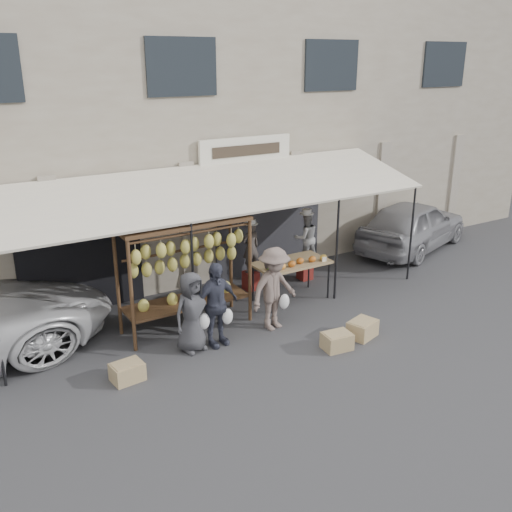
{
  "coord_description": "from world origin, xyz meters",
  "views": [
    {
      "loc": [
        -5.24,
        -8.1,
        5.19
      ],
      "look_at": [
        0.56,
        1.4,
        1.3
      ],
      "focal_mm": 40.0,
      "sensor_mm": 36.0,
      "label": 1
    }
  ],
  "objects_px": {
    "vendor_right": "(306,238)",
    "sedan": "(413,225)",
    "produce_table": "(292,264)",
    "customer_right": "(274,289)",
    "customer_left": "(192,312)",
    "banana_rack": "(186,255)",
    "crate_near_a": "(337,341)",
    "crate_far": "(127,372)",
    "crate_near_b": "(362,329)",
    "vendor_left": "(251,247)",
    "customer_mid": "(216,305)"
  },
  "relations": [
    {
      "from": "crate_near_a",
      "to": "sedan",
      "type": "height_order",
      "value": "sedan"
    },
    {
      "from": "produce_table",
      "to": "customer_mid",
      "type": "height_order",
      "value": "customer_mid"
    },
    {
      "from": "crate_near_a",
      "to": "crate_far",
      "type": "relative_size",
      "value": 1.01
    },
    {
      "from": "banana_rack",
      "to": "crate_far",
      "type": "height_order",
      "value": "banana_rack"
    },
    {
      "from": "crate_near_b",
      "to": "crate_far",
      "type": "distance_m",
      "value": 4.55
    },
    {
      "from": "vendor_left",
      "to": "customer_right",
      "type": "distance_m",
      "value": 2.1
    },
    {
      "from": "banana_rack",
      "to": "customer_mid",
      "type": "height_order",
      "value": "banana_rack"
    },
    {
      "from": "vendor_left",
      "to": "crate_far",
      "type": "relative_size",
      "value": 2.31
    },
    {
      "from": "produce_table",
      "to": "sedan",
      "type": "distance_m",
      "value": 5.15
    },
    {
      "from": "crate_far",
      "to": "customer_left",
      "type": "bearing_deg",
      "value": 15.56
    },
    {
      "from": "banana_rack",
      "to": "customer_left",
      "type": "distance_m",
      "value": 1.23
    },
    {
      "from": "produce_table",
      "to": "vendor_left",
      "type": "relative_size",
      "value": 1.41
    },
    {
      "from": "vendor_right",
      "to": "crate_near_a",
      "type": "distance_m",
      "value": 3.7
    },
    {
      "from": "banana_rack",
      "to": "sedan",
      "type": "distance_m",
      "value": 7.73
    },
    {
      "from": "vendor_right",
      "to": "customer_right",
      "type": "relative_size",
      "value": 0.75
    },
    {
      "from": "vendor_right",
      "to": "sedan",
      "type": "relative_size",
      "value": 0.3
    },
    {
      "from": "crate_near_b",
      "to": "crate_near_a",
      "type": "bearing_deg",
      "value": -170.34
    },
    {
      "from": "crate_near_b",
      "to": "customer_right",
      "type": "bearing_deg",
      "value": 136.06
    },
    {
      "from": "produce_table",
      "to": "sedan",
      "type": "relative_size",
      "value": 0.4
    },
    {
      "from": "produce_table",
      "to": "customer_left",
      "type": "bearing_deg",
      "value": -162.15
    },
    {
      "from": "produce_table",
      "to": "crate_far",
      "type": "bearing_deg",
      "value": -162.89
    },
    {
      "from": "customer_left",
      "to": "customer_right",
      "type": "xyz_separation_m",
      "value": [
        1.78,
        -0.03,
        0.08
      ]
    },
    {
      "from": "banana_rack",
      "to": "customer_mid",
      "type": "relative_size",
      "value": 1.57
    },
    {
      "from": "customer_left",
      "to": "vendor_right",
      "type": "bearing_deg",
      "value": 14.08
    },
    {
      "from": "crate_near_b",
      "to": "customer_left",
      "type": "bearing_deg",
      "value": 157.71
    },
    {
      "from": "customer_right",
      "to": "produce_table",
      "type": "bearing_deg",
      "value": 29.85
    },
    {
      "from": "crate_near_b",
      "to": "vendor_right",
      "type": "bearing_deg",
      "value": 74.45
    },
    {
      "from": "banana_rack",
      "to": "sedan",
      "type": "bearing_deg",
      "value": 9.53
    },
    {
      "from": "vendor_left",
      "to": "banana_rack",
      "type": "bearing_deg",
      "value": 25.22
    },
    {
      "from": "vendor_left",
      "to": "vendor_right",
      "type": "height_order",
      "value": "vendor_right"
    },
    {
      "from": "banana_rack",
      "to": "crate_near_a",
      "type": "relative_size",
      "value": 4.95
    },
    {
      "from": "banana_rack",
      "to": "customer_right",
      "type": "height_order",
      "value": "banana_rack"
    },
    {
      "from": "vendor_left",
      "to": "sedan",
      "type": "xyz_separation_m",
      "value": [
        5.46,
        0.19,
        -0.33
      ]
    },
    {
      "from": "banana_rack",
      "to": "customer_mid",
      "type": "xyz_separation_m",
      "value": [
        0.15,
        -0.92,
        -0.74
      ]
    },
    {
      "from": "crate_far",
      "to": "produce_table",
      "type": "bearing_deg",
      "value": 17.11
    },
    {
      "from": "produce_table",
      "to": "crate_near_a",
      "type": "bearing_deg",
      "value": -104.0
    },
    {
      "from": "sedan",
      "to": "produce_table",
      "type": "bearing_deg",
      "value": 85.42
    },
    {
      "from": "crate_near_b",
      "to": "produce_table",
      "type": "bearing_deg",
      "value": 94.22
    },
    {
      "from": "produce_table",
      "to": "customer_right",
      "type": "height_order",
      "value": "customer_right"
    },
    {
      "from": "vendor_right",
      "to": "sedan",
      "type": "bearing_deg",
      "value": -163.55
    },
    {
      "from": "crate_far",
      "to": "vendor_left",
      "type": "bearing_deg",
      "value": 31.46
    },
    {
      "from": "crate_near_b",
      "to": "sedan",
      "type": "relative_size",
      "value": 0.13
    },
    {
      "from": "produce_table",
      "to": "crate_far",
      "type": "xyz_separation_m",
      "value": [
        -4.31,
        -1.33,
        -0.71
      ]
    },
    {
      "from": "customer_mid",
      "to": "crate_near_a",
      "type": "height_order",
      "value": "customer_mid"
    },
    {
      "from": "vendor_right",
      "to": "crate_near_b",
      "type": "xyz_separation_m",
      "value": [
        -0.86,
        -3.09,
        -0.9
      ]
    },
    {
      "from": "banana_rack",
      "to": "vendor_right",
      "type": "xyz_separation_m",
      "value": [
        3.6,
        0.95,
        -0.5
      ]
    },
    {
      "from": "vendor_right",
      "to": "customer_mid",
      "type": "bearing_deg",
      "value": 40.43
    },
    {
      "from": "crate_far",
      "to": "customer_right",
      "type": "bearing_deg",
      "value": 6.58
    },
    {
      "from": "vendor_left",
      "to": "vendor_right",
      "type": "relative_size",
      "value": 0.94
    },
    {
      "from": "produce_table",
      "to": "crate_near_b",
      "type": "relative_size",
      "value": 3.06
    }
  ]
}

